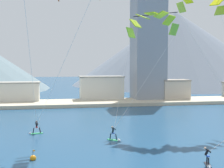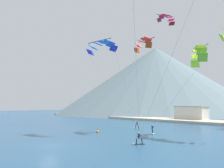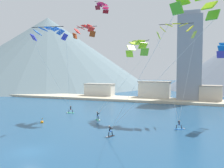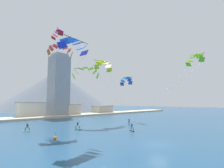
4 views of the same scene
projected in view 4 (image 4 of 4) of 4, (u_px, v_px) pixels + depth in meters
The scene contains 19 objects.
ground_plane at pixel (158, 144), 24.30m from camera, with size 400.00×400.00×0.00m, color navy.
kitesurfer_near_lead at pixel (133, 129), 35.42m from camera, with size 0.91×1.78×1.65m.
kitesurfer_near_trail at pixel (129, 122), 47.56m from camera, with size 1.77×0.98×1.62m.
kitesurfer_mid_center at pixel (79, 127), 38.01m from camera, with size 1.52×1.51×1.72m.
kitesurfer_far_left at pixel (26, 129), 35.02m from camera, with size 1.78×0.69×1.68m.
parafoil_kite_near_lead at pixel (194, 59), 39.34m from camera, with size 13.65×11.48×15.25m.
parafoil_kite_near_trail at pixel (104, 65), 53.89m from camera, with size 7.44×10.04×17.30m.
parafoil_kite_mid_center at pixel (86, 72), 47.58m from camera, with size 8.94×8.49×14.03m.
parafoil_kite_far_left at pixel (73, 45), 30.66m from camera, with size 6.40×13.17×15.52m.
parafoil_kite_distant_high_outer at pixel (58, 33), 43.80m from camera, with size 1.90×4.71×1.98m.
parafoil_kite_distant_low_drift at pixel (60, 49), 38.42m from camera, with size 5.42×2.87×2.56m.
parafoil_kite_distant_mid_solo at pixel (126, 80), 58.33m from camera, with size 3.06×5.76×2.65m.
race_marker_buoy at pixel (55, 138), 27.91m from camera, with size 0.56×0.56×1.02m.
shoreline_strip at pixel (23, 118), 59.86m from camera, with size 180.00×10.00×0.70m, color beige.
shore_building_promenade_mid at pixel (72, 110), 76.32m from camera, with size 6.42×4.72×5.05m.
shore_building_quay_east at pixel (103, 110), 90.40m from camera, with size 10.07×6.35×4.21m.
shore_building_quay_west at pixel (31, 110), 66.30m from camera, with size 10.13×4.82×5.88m.
highrise_tower at pixel (59, 85), 74.33m from camera, with size 7.00×7.00×26.64m.
mountain_peak_central_summit at pixel (56, 90), 133.36m from camera, with size 86.49×86.49×30.54m.
Camera 4 is at (-22.47, -12.78, 5.85)m, focal length 28.00 mm.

